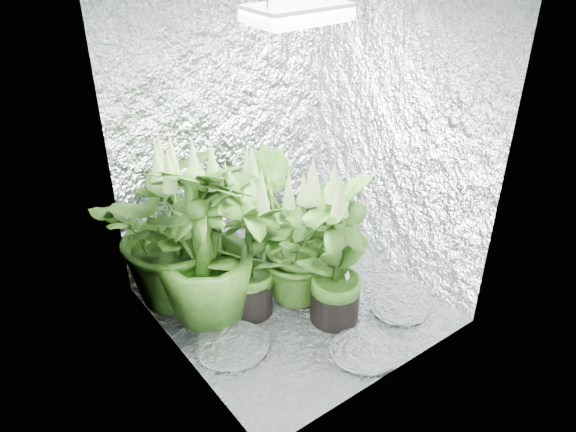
# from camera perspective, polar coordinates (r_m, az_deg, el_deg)

# --- Properties ---
(ground) EXTENTS (1.60, 1.60, 0.00)m
(ground) POSITION_cam_1_polar(r_m,az_deg,el_deg) (3.72, 0.73, -8.92)
(ground) COLOR silver
(ground) RESTS_ON ground
(walls) EXTENTS (1.62, 1.62, 2.00)m
(walls) POSITION_cam_1_polar(r_m,az_deg,el_deg) (3.19, 0.84, 5.16)
(walls) COLOR silver
(walls) RESTS_ON ground
(grow_lamp) EXTENTS (0.50, 0.30, 0.22)m
(grow_lamp) POSITION_cam_1_polar(r_m,az_deg,el_deg) (2.94, 0.97, 19.92)
(grow_lamp) COLOR gray
(grow_lamp) RESTS_ON ceiling
(plant_a) EXTENTS (1.21, 1.21, 1.16)m
(plant_a) POSITION_cam_1_polar(r_m,az_deg,el_deg) (3.54, -11.28, -1.08)
(plant_a) COLOR black
(plant_a) RESTS_ON ground
(plant_b) EXTENTS (0.69, 0.69, 1.05)m
(plant_b) POSITION_cam_1_polar(r_m,az_deg,el_deg) (3.39, -3.98, -3.34)
(plant_b) COLOR black
(plant_b) RESTS_ON ground
(plant_c) EXTENTS (0.44, 0.44, 0.86)m
(plant_c) POSITION_cam_1_polar(r_m,az_deg,el_deg) (4.00, -2.21, 0.80)
(plant_c) COLOR black
(plant_c) RESTS_ON ground
(plant_d) EXTENTS (0.84, 0.84, 1.17)m
(plant_d) POSITION_cam_1_polar(r_m,az_deg,el_deg) (3.35, -8.44, -2.94)
(plant_d) COLOR black
(plant_d) RESTS_ON ground
(plant_e) EXTENTS (0.81, 0.81, 0.95)m
(plant_e) POSITION_cam_1_polar(r_m,az_deg,el_deg) (3.52, 1.37, -2.53)
(plant_e) COLOR black
(plant_e) RESTS_ON ground
(plant_f) EXTENTS (0.74, 0.74, 1.11)m
(plant_f) POSITION_cam_1_polar(r_m,az_deg,el_deg) (3.33, 5.03, -3.61)
(plant_f) COLOR black
(plant_f) RESTS_ON ground
(circulation_fan) EXTENTS (0.15, 0.28, 0.32)m
(circulation_fan) POSITION_cam_1_polar(r_m,az_deg,el_deg) (4.36, 2.34, -0.35)
(circulation_fan) COLOR black
(circulation_fan) RESTS_ON ground
(plant_label) EXTENTS (0.05, 0.04, 0.07)m
(plant_label) POSITION_cam_1_polar(r_m,az_deg,el_deg) (3.46, 6.07, -6.29)
(plant_label) COLOR white
(plant_label) RESTS_ON plant_f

